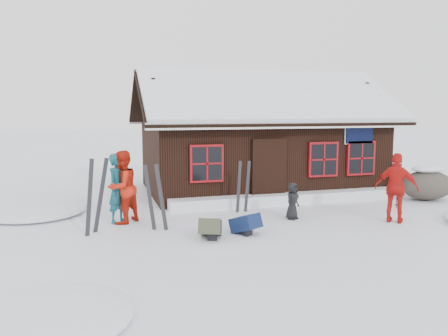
% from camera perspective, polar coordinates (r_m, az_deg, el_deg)
% --- Properties ---
extents(ground, '(120.00, 120.00, 0.00)m').
position_cam_1_polar(ground, '(11.39, 6.21, -7.40)').
color(ground, white).
rests_on(ground, ground).
extents(mountain_hut, '(8.90, 6.09, 4.42)m').
position_cam_1_polar(mountain_hut, '(16.25, 4.47, 2.73)').
color(mountain_hut, black).
rests_on(mountain_hut, ground).
extents(snow_drift, '(7.60, 0.60, 0.35)m').
position_cam_1_polar(snow_drift, '(13.95, 8.39, -3.93)').
color(snow_drift, white).
rests_on(snow_drift, ground).
extents(snow_mounds, '(20.60, 13.20, 0.48)m').
position_cam_1_polar(snow_mounds, '(13.70, 9.63, -4.91)').
color(snow_mounds, white).
rests_on(snow_mounds, ground).
extents(skier_teal, '(0.76, 0.79, 1.82)m').
position_cam_1_polar(skier_teal, '(11.71, -13.69, -2.59)').
color(skier_teal, '#134D5A').
rests_on(skier_teal, ground).
extents(skier_orange_left, '(1.17, 1.16, 1.90)m').
position_cam_1_polar(skier_orange_left, '(11.61, -13.13, -2.45)').
color(skier_orange_left, red).
rests_on(skier_orange_left, ground).
extents(skier_orange_right, '(1.08, 1.07, 1.83)m').
position_cam_1_polar(skier_orange_right, '(12.23, 21.60, -2.45)').
color(skier_orange_right, red).
rests_on(skier_orange_right, ground).
extents(skier_crouched, '(0.59, 0.55, 1.01)m').
position_cam_1_polar(skier_crouched, '(11.94, 8.94, -4.27)').
color(skier_crouched, black).
rests_on(skier_crouched, ground).
extents(boulder, '(1.76, 1.32, 1.03)m').
position_cam_1_polar(boulder, '(15.83, 24.98, -1.92)').
color(boulder, '#4F483F').
rests_on(boulder, ground).
extents(ski_pair_left, '(0.61, 0.41, 1.85)m').
position_cam_1_polar(ski_pair_left, '(10.86, -16.47, -3.62)').
color(ski_pair_left, black).
rests_on(ski_pair_left, ground).
extents(ski_pair_mid, '(0.58, 0.13, 1.69)m').
position_cam_1_polar(ski_pair_mid, '(10.79, -8.93, -3.95)').
color(ski_pair_mid, black).
rests_on(ski_pair_mid, ground).
extents(ski_pair_right, '(0.44, 0.10, 1.54)m').
position_cam_1_polar(ski_pair_right, '(12.62, 2.50, -2.55)').
color(ski_pair_right, black).
rests_on(ski_pair_right, ground).
extents(ski_poles, '(0.23, 0.11, 1.27)m').
position_cam_1_polar(ski_poles, '(14.24, 21.89, -2.44)').
color(ski_poles, black).
rests_on(ski_poles, ground).
extents(backpack_blue, '(0.73, 0.79, 0.35)m').
position_cam_1_polar(backpack_blue, '(10.51, 2.83, -7.66)').
color(backpack_blue, '#101E47').
rests_on(backpack_blue, ground).
extents(backpack_olive, '(0.69, 0.78, 0.35)m').
position_cam_1_polar(backpack_olive, '(10.13, -1.80, -8.20)').
color(backpack_olive, '#3D412E').
rests_on(backpack_olive, ground).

